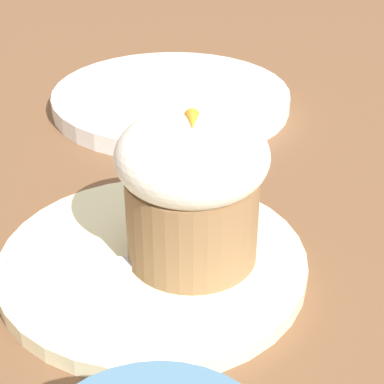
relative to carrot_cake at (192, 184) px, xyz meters
name	(u,v)px	position (x,y,z in m)	size (l,w,h in m)	color
ground_plane	(153,269)	(0.00, -0.03, -0.06)	(4.00, 4.00, 0.00)	brown
dessert_plate	(153,262)	(0.00, -0.03, -0.06)	(0.20, 0.20, 0.01)	beige
carrot_cake	(192,184)	(0.00, 0.00, 0.00)	(0.09, 0.09, 0.10)	olive
spoon	(143,263)	(0.01, -0.03, -0.05)	(0.03, 0.13, 0.01)	silver
side_plate	(171,99)	(-0.27, -0.02, -0.06)	(0.24, 0.24, 0.02)	white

